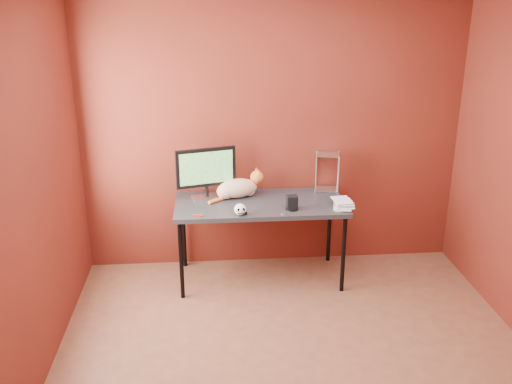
{
  "coord_description": "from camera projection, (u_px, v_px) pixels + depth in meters",
  "views": [
    {
      "loc": [
        -0.58,
        -3.32,
        2.55
      ],
      "look_at": [
        -0.21,
        1.15,
        0.93
      ],
      "focal_mm": 40.0,
      "sensor_mm": 36.0,
      "label": 1
    }
  ],
  "objects": [
    {
      "name": "room",
      "position": [
        304.0,
        175.0,
        3.53
      ],
      "size": [
        3.52,
        3.52,
        2.61
      ],
      "color": "brown",
      "rests_on": "ground"
    },
    {
      "name": "pocket_knife",
      "position": [
        198.0,
        216.0,
        4.72
      ],
      "size": [
        0.08,
        0.03,
        0.02
      ],
      "primitive_type": "cube",
      "rotation": [
        0.0,
        0.0,
        -0.11
      ],
      "color": "#A7230C",
      "rests_on": "desk"
    },
    {
      "name": "speaker",
      "position": [
        292.0,
        203.0,
        4.85
      ],
      "size": [
        0.11,
        0.11,
        0.12
      ],
      "rotation": [
        0.0,
        0.0,
        0.07
      ],
      "color": "black",
      "rests_on": "desk"
    },
    {
      "name": "cat",
      "position": [
        238.0,
        188.0,
        5.13
      ],
      "size": [
        0.51,
        0.31,
        0.26
      ],
      "rotation": [
        0.0,
        0.0,
        0.25
      ],
      "color": "#C16229",
      "rests_on": "desk"
    },
    {
      "name": "book_stack",
      "position": [
        337.0,
        163.0,
        4.78
      ],
      "size": [
        0.19,
        0.23,
        0.8
      ],
      "rotation": [
        0.0,
        0.0,
        -0.01
      ],
      "color": "beige",
      "rests_on": "desk"
    },
    {
      "name": "skull_mug",
      "position": [
        240.0,
        209.0,
        4.73
      ],
      "size": [
        0.1,
        0.1,
        0.1
      ],
      "rotation": [
        0.0,
        0.0,
        0.12
      ],
      "color": "silver",
      "rests_on": "desk"
    },
    {
      "name": "desk",
      "position": [
        260.0,
        207.0,
        5.05
      ],
      "size": [
        1.5,
        0.7,
        0.75
      ],
      "color": "black",
      "rests_on": "ground"
    },
    {
      "name": "black_gadget",
      "position": [
        244.0,
        213.0,
        4.76
      ],
      "size": [
        0.06,
        0.05,
        0.02
      ],
      "primitive_type": "cube",
      "rotation": [
        0.0,
        0.0,
        0.35
      ],
      "color": "black",
      "rests_on": "desk"
    },
    {
      "name": "wire_rack",
      "position": [
        327.0,
        172.0,
        5.27
      ],
      "size": [
        0.23,
        0.2,
        0.36
      ],
      "rotation": [
        0.0,
        0.0,
        -0.19
      ],
      "color": "#B5B6BB",
      "rests_on": "desk"
    },
    {
      "name": "monitor",
      "position": [
        206.0,
        171.0,
        5.03
      ],
      "size": [
        0.53,
        0.23,
        0.47
      ],
      "rotation": [
        0.0,
        0.0,
        0.26
      ],
      "color": "#B5B6BB",
      "rests_on": "desk"
    },
    {
      "name": "washer",
      "position": [
        283.0,
        214.0,
        4.78
      ],
      "size": [
        0.05,
        0.05,
        0.0
      ],
      "primitive_type": "cylinder",
      "color": "#B5B6BB",
      "rests_on": "desk"
    }
  ]
}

